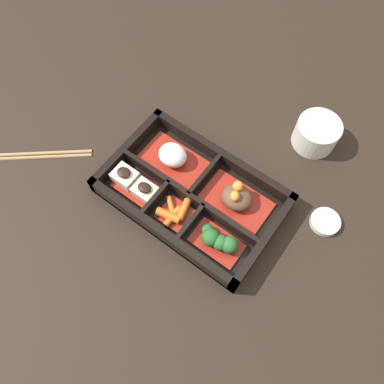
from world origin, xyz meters
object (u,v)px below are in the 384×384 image
at_px(sauce_dish, 325,222).
at_px(chopsticks, 38,154).
at_px(bowl_rice, 173,157).
at_px(tea_cup, 317,133).

bearing_deg(sauce_dish, chopsticks, -158.20).
distance_m(chopsticks, sauce_dish, 0.57).
distance_m(bowl_rice, sauce_dish, 0.31).
bearing_deg(tea_cup, chopsticks, -140.05).
bearing_deg(bowl_rice, tea_cup, 47.20).
distance_m(tea_cup, sauce_dish, 0.18).
distance_m(bowl_rice, tea_cup, 0.29).
distance_m(tea_cup, chopsticks, 0.55).
bearing_deg(chopsticks, bowl_rice, 32.28).
height_order(tea_cup, chopsticks, tea_cup).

